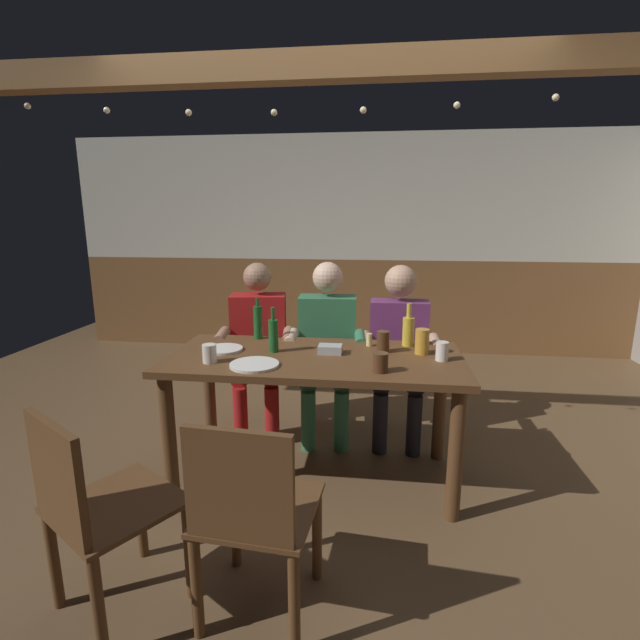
{
  "coord_description": "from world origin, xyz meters",
  "views": [
    {
      "loc": [
        0.35,
        -2.59,
        1.58
      ],
      "look_at": [
        0.0,
        0.24,
        0.94
      ],
      "focal_mm": 26.04,
      "sensor_mm": 36.0,
      "label": 1
    }
  ],
  "objects_px": {
    "person_1": "(327,341)",
    "pint_glass_3": "(383,342)",
    "chair_empty_near_right": "(96,509)",
    "bottle_1": "(258,322)",
    "pint_glass_4": "(381,362)",
    "plate_1": "(254,365)",
    "bottle_0": "(408,330)",
    "chair_empty_near_left": "(252,515)",
    "person_2": "(399,345)",
    "pint_glass_2": "(209,353)",
    "condiment_caddy": "(330,349)",
    "dining_table": "(315,375)",
    "table_candle": "(369,340)",
    "pint_glass_1": "(422,342)",
    "bottle_2": "(273,335)",
    "person_0": "(258,340)",
    "pint_glass_0": "(442,351)",
    "plate_0": "(223,349)"
  },
  "relations": [
    {
      "from": "table_candle",
      "to": "bottle_2",
      "type": "bearing_deg",
      "value": -160.87
    },
    {
      "from": "table_candle",
      "to": "plate_1",
      "type": "distance_m",
      "value": 0.77
    },
    {
      "from": "chair_empty_near_left",
      "to": "bottle_1",
      "type": "distance_m",
      "value": 1.5
    },
    {
      "from": "chair_empty_near_right",
      "to": "pint_glass_4",
      "type": "distance_m",
      "value": 1.43
    },
    {
      "from": "plate_0",
      "to": "pint_glass_2",
      "type": "bearing_deg",
      "value": -89.7
    },
    {
      "from": "person_0",
      "to": "pint_glass_2",
      "type": "relative_size",
      "value": 12.03
    },
    {
      "from": "bottle_2",
      "to": "chair_empty_near_left",
      "type": "bearing_deg",
      "value": -81.85
    },
    {
      "from": "person_2",
      "to": "bottle_1",
      "type": "bearing_deg",
      "value": 18.44
    },
    {
      "from": "bottle_2",
      "to": "pint_glass_2",
      "type": "xyz_separation_m",
      "value": [
        -0.31,
        -0.25,
        -0.05
      ]
    },
    {
      "from": "pint_glass_1",
      "to": "person_0",
      "type": "bearing_deg",
      "value": 155.23
    },
    {
      "from": "dining_table",
      "to": "plate_0",
      "type": "distance_m",
      "value": 0.58
    },
    {
      "from": "bottle_0",
      "to": "plate_0",
      "type": "bearing_deg",
      "value": -167.66
    },
    {
      "from": "pint_glass_2",
      "to": "pint_glass_4",
      "type": "xyz_separation_m",
      "value": [
        0.94,
        -0.04,
        -0.0
      ]
    },
    {
      "from": "bottle_0",
      "to": "pint_glass_4",
      "type": "distance_m",
      "value": 0.56
    },
    {
      "from": "person_1",
      "to": "pint_glass_3",
      "type": "height_order",
      "value": "person_1"
    },
    {
      "from": "pint_glass_0",
      "to": "pint_glass_2",
      "type": "distance_m",
      "value": 1.3
    },
    {
      "from": "person_2",
      "to": "chair_empty_near_left",
      "type": "distance_m",
      "value": 1.82
    },
    {
      "from": "pint_glass_4",
      "to": "dining_table",
      "type": "bearing_deg",
      "value": 147.34
    },
    {
      "from": "bottle_0",
      "to": "pint_glass_2",
      "type": "distance_m",
      "value": 1.22
    },
    {
      "from": "table_candle",
      "to": "pint_glass_2",
      "type": "relative_size",
      "value": 0.77
    },
    {
      "from": "person_2",
      "to": "chair_empty_near_right",
      "type": "relative_size",
      "value": 1.41
    },
    {
      "from": "condiment_caddy",
      "to": "table_candle",
      "type": "bearing_deg",
      "value": 39.59
    },
    {
      "from": "pint_glass_3",
      "to": "bottle_1",
      "type": "bearing_deg",
      "value": 165.56
    },
    {
      "from": "dining_table",
      "to": "table_candle",
      "type": "xyz_separation_m",
      "value": [
        0.31,
        0.24,
        0.16
      ]
    },
    {
      "from": "pint_glass_0",
      "to": "pint_glass_1",
      "type": "xyz_separation_m",
      "value": [
        -0.1,
        0.12,
        0.02
      ]
    },
    {
      "from": "bottle_2",
      "to": "pint_glass_0",
      "type": "bearing_deg",
      "value": -3.05
    },
    {
      "from": "person_0",
      "to": "pint_glass_2",
      "type": "distance_m",
      "value": 0.85
    },
    {
      "from": "pint_glass_4",
      "to": "plate_0",
      "type": "bearing_deg",
      "value": 163.36
    },
    {
      "from": "table_candle",
      "to": "pint_glass_3",
      "type": "relative_size",
      "value": 0.63
    },
    {
      "from": "person_0",
      "to": "person_1",
      "type": "height_order",
      "value": "person_1"
    },
    {
      "from": "chair_empty_near_left",
      "to": "pint_glass_4",
      "type": "distance_m",
      "value": 1.02
    },
    {
      "from": "pint_glass_0",
      "to": "person_1",
      "type": "bearing_deg",
      "value": 138.54
    },
    {
      "from": "dining_table",
      "to": "bottle_2",
      "type": "xyz_separation_m",
      "value": [
        -0.25,
        0.05,
        0.23
      ]
    },
    {
      "from": "plate_1",
      "to": "bottle_0",
      "type": "bearing_deg",
      "value": 31.02
    },
    {
      "from": "condiment_caddy",
      "to": "bottle_1",
      "type": "relative_size",
      "value": 0.51
    },
    {
      "from": "pint_glass_4",
      "to": "person_2",
      "type": "bearing_deg",
      "value": 81.23
    },
    {
      "from": "bottle_0",
      "to": "person_2",
      "type": "bearing_deg",
      "value": 96.43
    },
    {
      "from": "person_0",
      "to": "pint_glass_0",
      "type": "bearing_deg",
      "value": 143.66
    },
    {
      "from": "person_1",
      "to": "pint_glass_3",
      "type": "distance_m",
      "value": 0.66
    },
    {
      "from": "chair_empty_near_left",
      "to": "bottle_0",
      "type": "bearing_deg",
      "value": 69.52
    },
    {
      "from": "chair_empty_near_left",
      "to": "bottle_1",
      "type": "xyz_separation_m",
      "value": [
        -0.33,
        1.4,
        0.42
      ]
    },
    {
      "from": "person_0",
      "to": "plate_1",
      "type": "bearing_deg",
      "value": 94.39
    },
    {
      "from": "chair_empty_near_left",
      "to": "pint_glass_0",
      "type": "relative_size",
      "value": 8.15
    },
    {
      "from": "bottle_1",
      "to": "pint_glass_3",
      "type": "relative_size",
      "value": 2.14
    },
    {
      "from": "chair_empty_near_left",
      "to": "plate_0",
      "type": "height_order",
      "value": "chair_empty_near_left"
    },
    {
      "from": "chair_empty_near_right",
      "to": "bottle_1",
      "type": "distance_m",
      "value": 1.53
    },
    {
      "from": "person_1",
      "to": "pint_glass_1",
      "type": "bearing_deg",
      "value": 136.46
    },
    {
      "from": "person_1",
      "to": "person_2",
      "type": "xyz_separation_m",
      "value": [
        0.51,
        -0.0,
        -0.01
      ]
    },
    {
      "from": "bottle_0",
      "to": "pint_glass_0",
      "type": "bearing_deg",
      "value": -59.16
    },
    {
      "from": "plate_1",
      "to": "bottle_0",
      "type": "relative_size",
      "value": 1.0
    }
  ]
}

